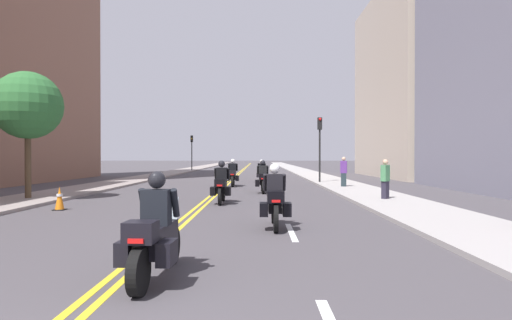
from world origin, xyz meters
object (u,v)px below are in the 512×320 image
object	(u,v)px
motorcycle_2	(221,186)
pedestrian_0	(344,172)
traffic_light_far	(192,146)
traffic_cone_2	(60,198)
pedestrian_1	(385,180)
motorcycle_1	(275,201)
motorcycle_5	(262,173)
motorcycle_4	(233,175)
traffic_light_near	(320,137)
street_tree_0	(28,106)
motorcycle_3	(263,180)
motorcycle_0	(155,237)

from	to	relation	value
motorcycle_2	pedestrian_0	world-z (taller)	pedestrian_0
traffic_light_far	traffic_cone_2	bearing A→B (deg)	-87.67
traffic_light_far	pedestrian_1	world-z (taller)	traffic_light_far
motorcycle_1	motorcycle_5	bearing A→B (deg)	90.35
motorcycle_2	motorcycle_4	xyz separation A→B (m)	(-0.13, 9.33, -0.02)
motorcycle_4	traffic_light_near	size ratio (longest dim) A/B	0.52
motorcycle_1	traffic_light_near	xyz separation A→B (m)	(3.63, 17.44, 2.37)
pedestrian_0	street_tree_0	bearing A→B (deg)	-138.24
traffic_cone_2	street_tree_0	size ratio (longest dim) A/B	0.15
pedestrian_0	street_tree_0	world-z (taller)	street_tree_0
motorcycle_3	pedestrian_0	xyz separation A→B (m)	(4.56, 2.81, 0.26)
motorcycle_1	motorcycle_4	xyz separation A→B (m)	(-1.95, 14.94, -0.02)
motorcycle_4	traffic_cone_2	xyz separation A→B (m)	(-5.11, -11.36, -0.26)
pedestrian_0	street_tree_0	distance (m)	15.87
traffic_light_near	street_tree_0	size ratio (longest dim) A/B	0.84
motorcycle_0	pedestrian_0	world-z (taller)	pedestrian_0
motorcycle_1	pedestrian_0	world-z (taller)	pedestrian_0
motorcycle_0	traffic_light_near	world-z (taller)	traffic_light_near
motorcycle_3	motorcycle_5	distance (m)	9.29
motorcycle_4	traffic_light_near	xyz separation A→B (m)	(5.58, 2.50, 2.39)
traffic_cone_2	traffic_light_near	bearing A→B (deg)	52.35
motorcycle_3	motorcycle_5	size ratio (longest dim) A/B	1.04
motorcycle_1	traffic_light_near	distance (m)	17.97
pedestrian_0	motorcycle_2	bearing A→B (deg)	-112.66
motorcycle_1	pedestrian_1	bearing A→B (deg)	53.48
motorcycle_1	motorcycle_5	distance (m)	19.69
motorcycle_3	traffic_light_near	distance (m)	8.36
motorcycle_3	motorcycle_4	world-z (taller)	motorcycle_4
motorcycle_1	motorcycle_2	size ratio (longest dim) A/B	0.99
motorcycle_2	pedestrian_1	bearing A→B (deg)	6.01
pedestrian_1	motorcycle_2	bearing A→B (deg)	140.50
motorcycle_3	street_tree_0	size ratio (longest dim) A/B	0.43
traffic_light_far	street_tree_0	bearing A→B (deg)	-91.85
motorcycle_0	motorcycle_2	xyz separation A→B (m)	(0.08, 10.06, 0.04)
motorcycle_3	street_tree_0	distance (m)	10.78
motorcycle_3	traffic_light_near	xyz separation A→B (m)	(3.83, 7.04, 2.40)
motorcycle_0	pedestrian_1	size ratio (longest dim) A/B	1.35
motorcycle_2	pedestrian_1	distance (m)	6.49
motorcycle_1	street_tree_0	world-z (taller)	street_tree_0
street_tree_0	pedestrian_0	bearing A→B (deg)	25.28
motorcycle_5	pedestrian_1	distance (m)	14.24
motorcycle_3	pedestrian_1	distance (m)	6.35
motorcycle_4	traffic_light_far	distance (m)	27.57
traffic_cone_2	pedestrian_0	bearing A→B (deg)	40.14
motorcycle_3	pedestrian_1	xyz separation A→B (m)	(4.82, -4.12, 0.22)
motorcycle_5	pedestrian_0	distance (m)	7.92
motorcycle_5	street_tree_0	distance (m)	16.57
traffic_light_far	pedestrian_1	xyz separation A→B (m)	(13.24, -35.30, -2.17)
motorcycle_5	traffic_cone_2	world-z (taller)	motorcycle_5
street_tree_0	motorcycle_2	bearing A→B (deg)	-6.78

